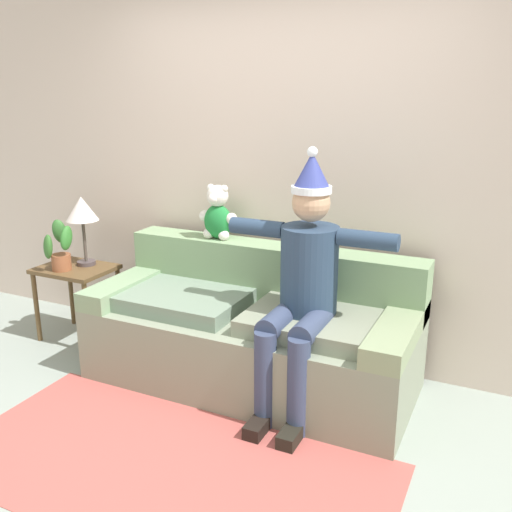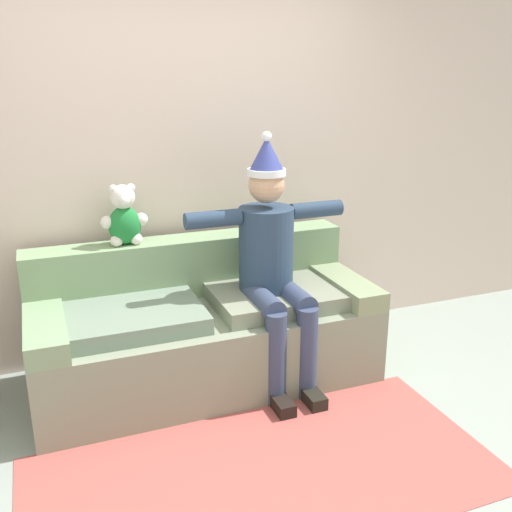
% 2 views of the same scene
% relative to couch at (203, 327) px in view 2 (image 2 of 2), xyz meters
% --- Properties ---
extents(ground_plane, '(10.00, 10.00, 0.00)m').
position_rel_couch_xyz_m(ground_plane, '(0.00, -1.02, -0.34)').
color(ground_plane, '#939F96').
extents(back_wall, '(7.00, 0.10, 2.70)m').
position_rel_couch_xyz_m(back_wall, '(0.00, 0.53, 1.01)').
color(back_wall, beige).
rests_on(back_wall, ground_plane).
extents(couch, '(2.09, 0.89, 0.86)m').
position_rel_couch_xyz_m(couch, '(0.00, 0.00, 0.00)').
color(couch, gray).
rests_on(couch, ground_plane).
extents(person_seated, '(1.02, 0.77, 1.55)m').
position_rel_couch_xyz_m(person_seated, '(0.40, -0.16, 0.46)').
color(person_seated, navy).
rests_on(person_seated, ground_plane).
extents(teddy_bear, '(0.29, 0.17, 0.38)m').
position_rel_couch_xyz_m(teddy_bear, '(-0.41, 0.28, 0.69)').
color(teddy_bear, '#1F7E37').
rests_on(teddy_bear, couch).
extents(area_rug, '(2.31, 1.13, 0.01)m').
position_rel_couch_xyz_m(area_rug, '(0.00, -1.04, -0.34)').
color(area_rug, '#B4544D').
rests_on(area_rug, ground_plane).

